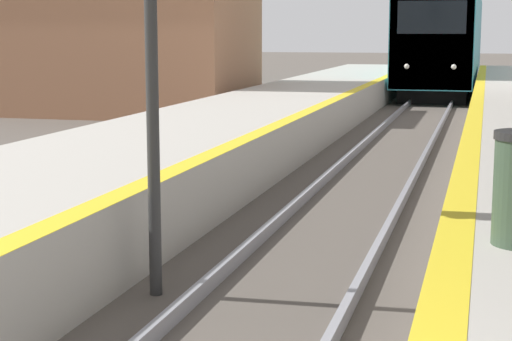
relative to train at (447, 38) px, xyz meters
name	(u,v)px	position (x,y,z in m)	size (l,w,h in m)	color
train	(447,38)	(0.00, 0.00, 0.00)	(2.80, 22.93, 4.40)	black
station_building	(101,31)	(-9.89, -15.65, 0.30)	(9.54, 5.37, 5.05)	#9E6B4C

